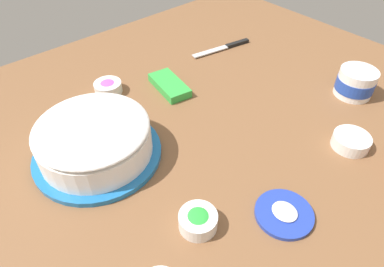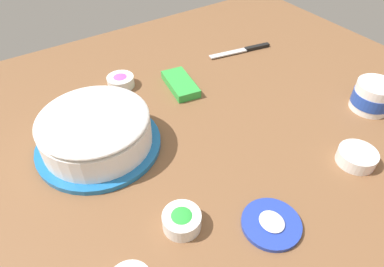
{
  "view_description": "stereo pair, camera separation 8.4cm",
  "coord_description": "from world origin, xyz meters",
  "px_view_note": "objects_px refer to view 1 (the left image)",
  "views": [
    {
      "loc": [
        -0.4,
        0.51,
        0.6
      ],
      "look_at": [
        0.06,
        0.11,
        0.04
      ],
      "focal_mm": 31.54,
      "sensor_mm": 36.0,
      "label": 1
    },
    {
      "loc": [
        -0.45,
        0.45,
        0.6
      ],
      "look_at": [
        0.06,
        0.11,
        0.04
      ],
      "focal_mm": 31.54,
      "sensor_mm": 36.0,
      "label": 2
    }
  ],
  "objects_px": {
    "spreading_knife": "(226,47)",
    "sprinkle_bowl_green": "(198,220)",
    "frosted_cake": "(95,140)",
    "frosting_tub": "(356,82)",
    "sprinkle_bowl_pink": "(351,141)",
    "sprinkle_bowl_rainbow": "(108,87)",
    "frosting_tub_lid": "(284,213)",
    "candy_box_lower": "(170,85)"
  },
  "relations": [
    {
      "from": "spreading_knife",
      "to": "sprinkle_bowl_green",
      "type": "xyz_separation_m",
      "value": [
        -0.48,
        0.57,
        0.01
      ]
    },
    {
      "from": "frosted_cake",
      "to": "sprinkle_bowl_green",
      "type": "xyz_separation_m",
      "value": [
        -0.31,
        -0.05,
        -0.03
      ]
    },
    {
      "from": "frosting_tub",
      "to": "sprinkle_bowl_pink",
      "type": "distance_m",
      "value": 0.24
    },
    {
      "from": "sprinkle_bowl_rainbow",
      "to": "frosted_cake",
      "type": "bearing_deg",
      "value": 143.63
    },
    {
      "from": "frosting_tub_lid",
      "to": "sprinkle_bowl_pink",
      "type": "xyz_separation_m",
      "value": [
        0.02,
        -0.29,
        0.01
      ]
    },
    {
      "from": "frosting_tub",
      "to": "frosting_tub_lid",
      "type": "xyz_separation_m",
      "value": [
        -0.13,
        0.5,
        -0.04
      ]
    },
    {
      "from": "sprinkle_bowl_pink",
      "to": "spreading_knife",
      "type": "bearing_deg",
      "value": -12.97
    },
    {
      "from": "frosting_tub_lid",
      "to": "sprinkle_bowl_rainbow",
      "type": "bearing_deg",
      "value": 4.02
    },
    {
      "from": "candy_box_lower",
      "to": "frosted_cake",
      "type": "bearing_deg",
      "value": 118.49
    },
    {
      "from": "frosting_tub_lid",
      "to": "candy_box_lower",
      "type": "bearing_deg",
      "value": -11.86
    },
    {
      "from": "sprinkle_bowl_green",
      "to": "sprinkle_bowl_pink",
      "type": "bearing_deg",
      "value": -100.41
    },
    {
      "from": "frosting_tub",
      "to": "sprinkle_bowl_pink",
      "type": "relative_size",
      "value": 1.19
    },
    {
      "from": "sprinkle_bowl_pink",
      "to": "sprinkle_bowl_green",
      "type": "height_order",
      "value": "sprinkle_bowl_green"
    },
    {
      "from": "candy_box_lower",
      "to": "sprinkle_bowl_rainbow",
      "type": "bearing_deg",
      "value": 63.78
    },
    {
      "from": "frosted_cake",
      "to": "sprinkle_bowl_pink",
      "type": "distance_m",
      "value": 0.63
    },
    {
      "from": "sprinkle_bowl_pink",
      "to": "sprinkle_bowl_rainbow",
      "type": "relative_size",
      "value": 1.12
    },
    {
      "from": "sprinkle_bowl_green",
      "to": "sprinkle_bowl_rainbow",
      "type": "relative_size",
      "value": 0.96
    },
    {
      "from": "frosted_cake",
      "to": "sprinkle_bowl_rainbow",
      "type": "distance_m",
      "value": 0.27
    },
    {
      "from": "sprinkle_bowl_rainbow",
      "to": "frosting_tub_lid",
      "type": "bearing_deg",
      "value": -175.98
    },
    {
      "from": "sprinkle_bowl_rainbow",
      "to": "sprinkle_bowl_pink",
      "type": "bearing_deg",
      "value": -151.1
    },
    {
      "from": "frosted_cake",
      "to": "sprinkle_bowl_rainbow",
      "type": "bearing_deg",
      "value": -36.37
    },
    {
      "from": "spreading_knife",
      "to": "frosting_tub",
      "type": "bearing_deg",
      "value": -169.71
    },
    {
      "from": "sprinkle_bowl_green",
      "to": "spreading_knife",
      "type": "bearing_deg",
      "value": -49.98
    },
    {
      "from": "spreading_knife",
      "to": "candy_box_lower",
      "type": "bearing_deg",
      "value": 101.62
    },
    {
      "from": "spreading_knife",
      "to": "frosted_cake",
      "type": "bearing_deg",
      "value": 105.38
    },
    {
      "from": "sprinkle_bowl_green",
      "to": "candy_box_lower",
      "type": "distance_m",
      "value": 0.49
    },
    {
      "from": "sprinkle_bowl_rainbow",
      "to": "spreading_knife",
      "type": "bearing_deg",
      "value": -95.54
    },
    {
      "from": "sprinkle_bowl_green",
      "to": "sprinkle_bowl_rainbow",
      "type": "bearing_deg",
      "value": -11.59
    },
    {
      "from": "frosted_cake",
      "to": "candy_box_lower",
      "type": "height_order",
      "value": "frosted_cake"
    },
    {
      "from": "sprinkle_bowl_rainbow",
      "to": "candy_box_lower",
      "type": "distance_m",
      "value": 0.19
    },
    {
      "from": "frosting_tub",
      "to": "spreading_knife",
      "type": "bearing_deg",
      "value": 10.29
    },
    {
      "from": "frosting_tub_lid",
      "to": "spreading_knife",
      "type": "bearing_deg",
      "value": -35.96
    },
    {
      "from": "sprinkle_bowl_green",
      "to": "sprinkle_bowl_rainbow",
      "type": "height_order",
      "value": "sprinkle_bowl_green"
    },
    {
      "from": "frosting_tub",
      "to": "candy_box_lower",
      "type": "xyz_separation_m",
      "value": [
        0.38,
        0.39,
        -0.03
      ]
    },
    {
      "from": "spreading_knife",
      "to": "sprinkle_bowl_rainbow",
      "type": "relative_size",
      "value": 2.86
    },
    {
      "from": "frosting_tub_lid",
      "to": "sprinkle_bowl_pink",
      "type": "distance_m",
      "value": 0.29
    },
    {
      "from": "sprinkle_bowl_green",
      "to": "candy_box_lower",
      "type": "relative_size",
      "value": 0.53
    },
    {
      "from": "frosting_tub",
      "to": "spreading_knife",
      "type": "xyz_separation_m",
      "value": [
        0.45,
        0.08,
        -0.04
      ]
    },
    {
      "from": "candy_box_lower",
      "to": "spreading_knife",
      "type": "bearing_deg",
      "value": -68.91
    },
    {
      "from": "frosting_tub",
      "to": "frosting_tub_lid",
      "type": "relative_size",
      "value": 0.89
    },
    {
      "from": "frosting_tub",
      "to": "frosting_tub_lid",
      "type": "height_order",
      "value": "frosting_tub"
    },
    {
      "from": "spreading_knife",
      "to": "sprinkle_bowl_pink",
      "type": "bearing_deg",
      "value": 167.03
    }
  ]
}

